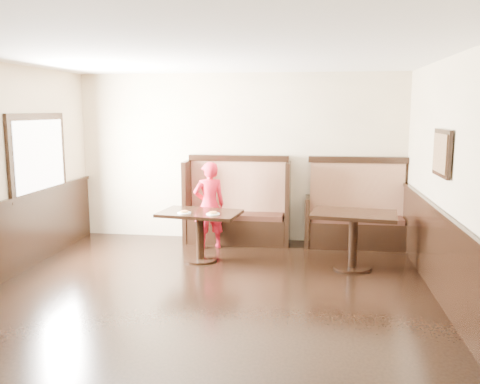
% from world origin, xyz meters
% --- Properties ---
extents(ground, '(7.00, 7.00, 0.00)m').
position_xyz_m(ground, '(0.00, 0.00, 0.00)').
color(ground, black).
rests_on(ground, ground).
extents(room_shell, '(7.00, 7.00, 7.00)m').
position_xyz_m(room_shell, '(-0.30, 0.28, 0.67)').
color(room_shell, beige).
rests_on(room_shell, ground).
extents(booth_main, '(1.75, 0.72, 1.45)m').
position_xyz_m(booth_main, '(0.00, 3.30, 0.53)').
color(booth_main, black).
rests_on(booth_main, ground).
extents(booth_neighbor, '(1.65, 0.72, 1.45)m').
position_xyz_m(booth_neighbor, '(1.95, 3.29, 0.48)').
color(booth_neighbor, black).
rests_on(booth_neighbor, ground).
extents(table_main, '(1.24, 0.87, 0.73)m').
position_xyz_m(table_main, '(-0.39, 2.13, 0.56)').
color(table_main, black).
rests_on(table_main, ground).
extents(table_neighbor, '(1.24, 0.91, 0.80)m').
position_xyz_m(table_neighbor, '(1.81, 2.06, 0.60)').
color(table_neighbor, black).
rests_on(table_neighbor, ground).
extents(child, '(0.60, 0.51, 1.39)m').
position_xyz_m(child, '(-0.39, 2.84, 0.70)').
color(child, red).
rests_on(child, ground).
extents(pizza_plate_left, '(0.20, 0.20, 0.04)m').
position_xyz_m(pizza_plate_left, '(-0.58, 2.00, 0.74)').
color(pizza_plate_left, white).
rests_on(pizza_plate_left, table_main).
extents(pizza_plate_right, '(0.20, 0.20, 0.04)m').
position_xyz_m(pizza_plate_right, '(-0.16, 1.98, 0.74)').
color(pizza_plate_right, white).
rests_on(pizza_plate_right, table_main).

